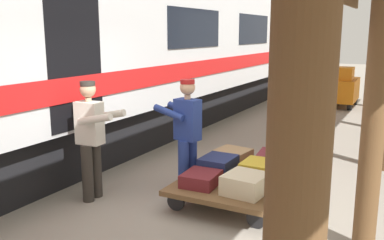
{
  "coord_description": "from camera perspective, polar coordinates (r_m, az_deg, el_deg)",
  "views": [
    {
      "loc": [
        -2.24,
        4.71,
        2.36
      ],
      "look_at": [
        0.51,
        -0.47,
        1.15
      ],
      "focal_mm": 39.84,
      "sensor_mm": 36.0,
      "label": 1
    }
  ],
  "objects": [
    {
      "name": "ground_plane",
      "position": [
        5.72,
        2.35,
        -12.72
      ],
      "size": [
        60.0,
        60.0,
        0.0
      ],
      "primitive_type": "plane",
      "color": "gray"
    },
    {
      "name": "train_car",
      "position": [
        7.56,
        -23.78,
        8.41
      ],
      "size": [
        3.02,
        21.54,
        4.0
      ],
      "color": "silver",
      "rests_on": "ground_plane"
    },
    {
      "name": "luggage_cart",
      "position": [
        6.24,
        6.22,
        -7.92
      ],
      "size": [
        1.42,
        2.04,
        0.32
      ],
      "color": "brown",
      "rests_on": "ground_plane"
    },
    {
      "name": "suitcase_tan_vintage",
      "position": [
        6.81,
        5.51,
        -4.86
      ],
      "size": [
        0.56,
        0.52,
        0.22
      ],
      "primitive_type": "cube",
      "rotation": [
        0.0,
        0.0,
        -0.13
      ],
      "color": "tan",
      "rests_on": "luggage_cart"
    },
    {
      "name": "suitcase_yellow_case",
      "position": [
        6.08,
        9.08,
        -6.75
      ],
      "size": [
        0.47,
        0.5,
        0.27
      ],
      "primitive_type": "cube",
      "rotation": [
        0.0,
        0.0,
        -0.0
      ],
      "color": "gold",
      "rests_on": "luggage_cart"
    },
    {
      "name": "suitcase_cream_canvas",
      "position": [
        5.59,
        7.18,
        -8.47
      ],
      "size": [
        0.54,
        0.57,
        0.25
      ],
      "primitive_type": "cube",
      "rotation": [
        0.0,
        0.0,
        -0.08
      ],
      "color": "beige",
      "rests_on": "luggage_cart"
    },
    {
      "name": "suitcase_maroon_trunk",
      "position": [
        5.84,
        1.23,
        -7.88
      ],
      "size": [
        0.48,
        0.54,
        0.17
      ],
      "primitive_type": "cube",
      "rotation": [
        0.0,
        0.0,
        0.06
      ],
      "color": "maroon",
      "rests_on": "luggage_cart"
    },
    {
      "name": "suitcase_navy_fabric",
      "position": [
        6.31,
        3.54,
        -6.04
      ],
      "size": [
        0.46,
        0.54,
        0.25
      ],
      "primitive_type": "cube",
      "rotation": [
        0.0,
        0.0,
        -0.01
      ],
      "color": "navy",
      "rests_on": "luggage_cart"
    },
    {
      "name": "suitcase_burgundy_valise",
      "position": [
        6.6,
        10.68,
        -5.43
      ],
      "size": [
        0.51,
        0.69,
        0.25
      ],
      "primitive_type": "cube",
      "rotation": [
        0.0,
        0.0,
        0.13
      ],
      "color": "maroon",
      "rests_on": "luggage_cart"
    },
    {
      "name": "porter_in_overalls",
      "position": [
        6.22,
        -0.74,
        -1.67
      ],
      "size": [
        0.71,
        0.5,
        1.7
      ],
      "color": "navy",
      "rests_on": "ground_plane"
    },
    {
      "name": "porter_by_door",
      "position": [
        6.14,
        -13.33,
        -2.18
      ],
      "size": [
        0.68,
        0.45,
        1.7
      ],
      "color": "#332D28",
      "rests_on": "ground_plane"
    },
    {
      "name": "baggage_tug",
      "position": [
        14.55,
        19.04,
        4.17
      ],
      "size": [
        1.13,
        1.72,
        1.3
      ],
      "color": "orange",
      "rests_on": "ground_plane"
    }
  ]
}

